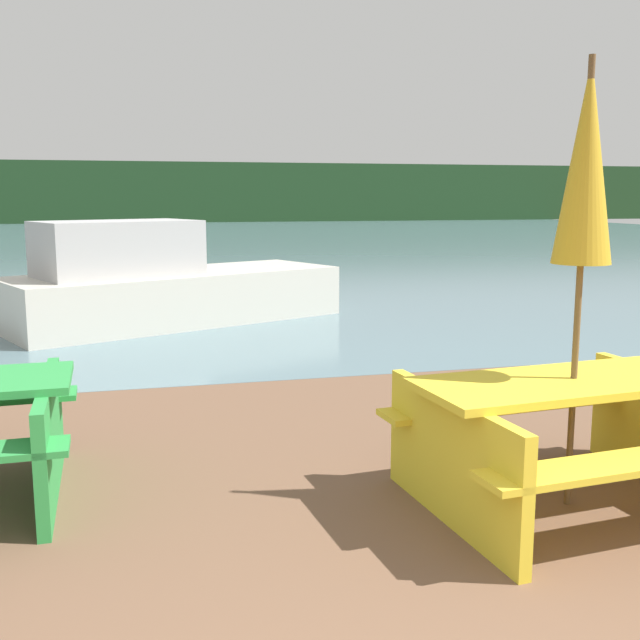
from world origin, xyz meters
TOP-DOWN VIEW (x-y plane):
  - water at (0.00, 30.95)m, footprint 60.00×50.00m
  - far_treeline at (0.00, 50.95)m, footprint 80.00×1.60m
  - picnic_table_yellow at (1.51, 2.71)m, footprint 1.92×1.54m
  - umbrella_gold at (1.51, 2.71)m, footprint 0.32×0.32m
  - boat at (-0.47, 9.57)m, footprint 4.83×3.35m

SIDE VIEW (x-z plane):
  - water at x=0.00m, z-range 0.00..0.00m
  - picnic_table_yellow at x=1.51m, z-range 0.08..0.82m
  - boat at x=-0.47m, z-range -0.19..1.24m
  - umbrella_gold at x=1.51m, z-range 0.67..3.14m
  - far_treeline at x=0.00m, z-range 0.00..4.00m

